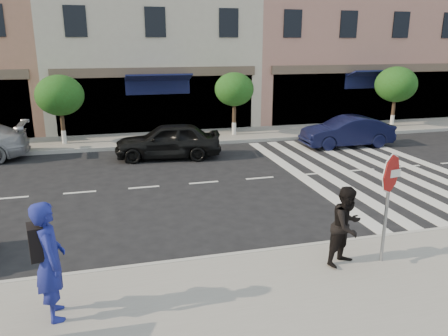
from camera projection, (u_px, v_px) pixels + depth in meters
ground at (237, 230)px, 11.02m from camera, size 120.00×120.00×0.00m
sidewalk_near at (298, 313)px, 7.51m from camera, size 60.00×4.50×0.15m
sidewalk_far at (174, 138)px, 21.22m from camera, size 60.00×3.00×0.15m
building_centre at (147, 25)px, 25.18m from camera, size 11.00×9.00×11.00m
building_east_mid at (336, 11)px, 27.81m from camera, size 13.00×9.00×13.00m
street_tree_wb at (60, 96)px, 19.20m from camera, size 2.10×2.10×3.06m
street_tree_c at (234, 90)px, 21.13m from camera, size 1.90×1.90×3.04m
street_tree_ea at (396, 85)px, 23.31m from camera, size 2.20×2.20×3.19m
stop_sign at (390, 184)px, 8.67m from camera, size 0.81×0.19×2.33m
photographer at (50, 261)px, 7.05m from camera, size 0.63×0.83×2.03m
walker at (347, 226)px, 8.83m from camera, size 1.00×0.92×1.67m
car_far_mid at (168, 141)px, 17.71m from camera, size 4.43×2.24×1.45m
car_far_right at (347, 132)px, 19.71m from camera, size 4.17×1.56×1.36m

